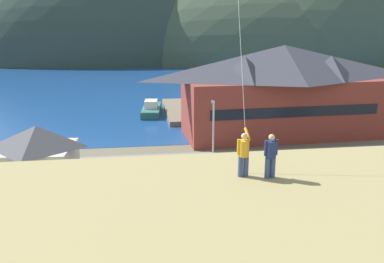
# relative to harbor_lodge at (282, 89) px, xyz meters

# --- Properties ---
(ground_plane) EXTENTS (600.00, 600.00, 0.00)m
(ground_plane) POSITION_rel_harbor_lodge_xyz_m (-11.74, -20.49, -5.57)
(ground_plane) COLOR #66604C
(parking_lot_pad) EXTENTS (40.00, 20.00, 0.10)m
(parking_lot_pad) POSITION_rel_harbor_lodge_xyz_m (-11.74, -15.49, -5.52)
(parking_lot_pad) COLOR gray
(parking_lot_pad) RESTS_ON ground
(bay_water) EXTENTS (360.00, 84.00, 0.03)m
(bay_water) POSITION_rel_harbor_lodge_xyz_m (-11.74, 39.51, -5.55)
(bay_water) COLOR navy
(bay_water) RESTS_ON ground
(far_hill_west_ridge) EXTENTS (92.56, 45.84, 65.40)m
(far_hill_west_ridge) POSITION_rel_harbor_lodge_xyz_m (-27.12, 95.25, -5.57)
(far_hill_west_ridge) COLOR #2D3D33
(far_hill_west_ridge) RESTS_ON ground
(far_hill_east_peak) EXTENTS (144.85, 68.68, 68.51)m
(far_hill_east_peak) POSITION_rel_harbor_lodge_xyz_m (43.19, 97.62, -5.57)
(far_hill_east_peak) COLOR #3D4C38
(far_hill_east_peak) RESTS_ON ground
(far_hill_center_saddle) EXTENTS (99.88, 70.78, 78.88)m
(far_hill_center_saddle) POSITION_rel_harbor_lodge_xyz_m (48.81, 97.37, -5.57)
(far_hill_center_saddle) COLOR #3D4C38
(far_hill_center_saddle) RESTS_ON ground
(harbor_lodge) EXTENTS (24.21, 10.40, 10.49)m
(harbor_lodge) POSITION_rel_harbor_lodge_xyz_m (0.00, 0.00, 0.00)
(harbor_lodge) COLOR brown
(harbor_lodge) RESTS_ON ground
(storage_shed_near_lot) EXTENTS (6.01, 5.78, 5.35)m
(storage_shed_near_lot) POSITION_rel_harbor_lodge_xyz_m (-24.43, -13.16, -2.79)
(storage_shed_near_lot) COLOR beige
(storage_shed_near_lot) RESTS_ON ground
(wharf_dock) EXTENTS (3.20, 15.86, 0.70)m
(wharf_dock) POSITION_rel_harbor_lodge_xyz_m (-11.11, 13.19, -5.22)
(wharf_dock) COLOR #70604C
(wharf_dock) RESTS_ON ground
(moored_boat_wharfside) EXTENTS (3.34, 8.18, 2.16)m
(moored_boat_wharfside) POSITION_rel_harbor_lodge_xyz_m (-14.76, 13.09, -4.85)
(moored_boat_wharfside) COLOR #23564C
(moored_boat_wharfside) RESTS_ON ground
(parked_car_front_row_red) EXTENTS (4.21, 2.08, 1.82)m
(parked_car_front_row_red) POSITION_rel_harbor_lodge_xyz_m (-1.77, -19.39, -4.50)
(parked_car_front_row_red) COLOR black
(parked_car_front_row_red) RESTS_ON parking_lot_pad
(parked_car_corner_spot) EXTENTS (4.28, 2.21, 1.82)m
(parked_car_corner_spot) POSITION_rel_harbor_lodge_xyz_m (-17.82, -19.69, -4.50)
(parked_car_corner_spot) COLOR #9EA3A8
(parked_car_corner_spot) RESTS_ON parking_lot_pad
(parked_car_mid_row_center) EXTENTS (4.36, 2.38, 1.82)m
(parked_car_mid_row_center) POSITION_rel_harbor_lodge_xyz_m (-12.54, -14.41, -4.50)
(parked_car_mid_row_center) COLOR navy
(parked_car_mid_row_center) RESTS_ON parking_lot_pad
(parked_car_lone_by_shed) EXTENTS (4.20, 2.06, 1.82)m
(parked_car_lone_by_shed) POSITION_rel_harbor_lodge_xyz_m (-7.58, -19.56, -4.50)
(parked_car_lone_by_shed) COLOR #9EA3A8
(parked_car_lone_by_shed) RESTS_ON parking_lot_pad
(parked_car_back_row_right) EXTENTS (4.34, 2.35, 1.82)m
(parked_car_back_row_right) POSITION_rel_harbor_lodge_xyz_m (-4.27, -14.43, -4.50)
(parked_car_back_row_right) COLOR slate
(parked_car_back_row_right) RESTS_ON parking_lot_pad
(parked_car_back_row_left) EXTENTS (4.22, 2.10, 1.82)m
(parked_car_back_row_left) POSITION_rel_harbor_lodge_xyz_m (-17.52, -14.95, -4.50)
(parked_car_back_row_left) COLOR black
(parked_car_back_row_left) RESTS_ON parking_lot_pad
(parking_light_pole) EXTENTS (0.24, 0.78, 6.13)m
(parking_light_pole) POSITION_rel_harbor_lodge_xyz_m (-9.97, -9.93, -1.88)
(parking_light_pole) COLOR #ADADB2
(parking_light_pole) RESTS_ON parking_lot_pad
(person_kite_flyer) EXTENTS (0.52, 0.67, 1.86)m
(person_kite_flyer) POSITION_rel_harbor_lodge_xyz_m (-12.61, -29.98, 2.65)
(person_kite_flyer) COLOR #384770
(person_kite_flyer) RESTS_ON grassy_hill_foreground
(person_companion) EXTENTS (0.55, 0.40, 1.74)m
(person_companion) POSITION_rel_harbor_lodge_xyz_m (-11.62, -30.26, 2.64)
(person_companion) COLOR #384770
(person_companion) RESTS_ON grassy_hill_foreground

